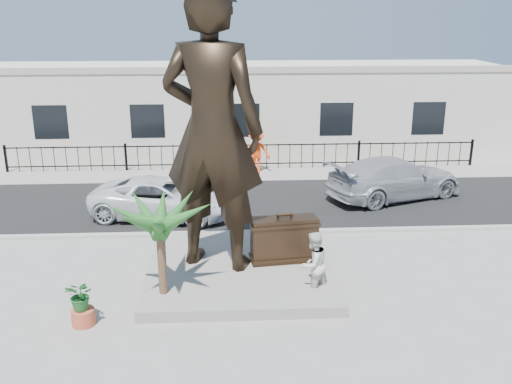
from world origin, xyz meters
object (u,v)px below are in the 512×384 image
car_white (163,198)px  tourist (313,264)px  suitcase (284,240)px  statue (212,130)px

car_white → tourist: bearing=-133.6°
suitcase → tourist: size_ratio=1.06×
tourist → car_white: size_ratio=0.35×
statue → suitcase: size_ratio=4.11×
statue → tourist: bearing=168.7°
statue → car_white: size_ratio=1.50×
tourist → car_white: bearing=-91.3°
statue → car_white: bearing=-48.3°
tourist → car_white: tourist is taller
suitcase → tourist: (0.60, -1.52, -0.07)m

